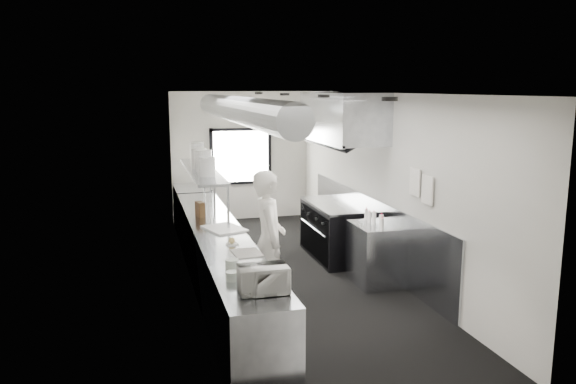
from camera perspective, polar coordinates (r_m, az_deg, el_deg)
floor at (r=8.93m, az=0.10°, el=-8.33°), size 3.00×8.00×0.01m
ceiling at (r=8.46m, az=0.10°, el=9.94°), size 3.00×8.00×0.01m
wall_back at (r=12.45m, az=-4.78°, el=3.62°), size 3.00×0.02×2.80m
wall_front at (r=4.94m, az=12.55°, el=-7.21°), size 3.00×0.02×2.80m
wall_left at (r=8.32m, az=-9.91°, el=0.07°), size 0.02×8.00×2.80m
wall_right at (r=9.09m, az=9.26°, el=0.97°), size 0.02×8.00×2.80m
wall_cladding at (r=9.52m, az=8.25°, el=-3.79°), size 0.03×5.50×1.10m
hvac_duct at (r=8.70m, az=-5.10°, el=8.26°), size 0.40×6.40×0.40m
service_window at (r=12.41m, az=-4.75°, el=3.60°), size 1.36×0.05×1.25m
exhaust_hood at (r=9.47m, az=5.43°, el=7.47°), size 0.81×2.20×0.88m
prep_counter at (r=8.10m, az=-6.88°, el=-7.05°), size 0.70×6.00×0.90m
pass_shelf at (r=9.31m, az=-8.63°, el=2.05°), size 0.45×3.00×0.68m
range at (r=9.74m, az=4.91°, el=-3.89°), size 0.88×1.60×0.94m
bottle_station at (r=8.54m, az=8.87°, el=-6.18°), size 0.65×0.80×0.90m
far_work_table at (r=11.66m, az=-9.56°, el=-1.69°), size 0.70×1.20×0.90m
notice_sheet_a at (r=7.98m, az=12.65°, el=0.99°), size 0.02×0.28×0.38m
notice_sheet_b at (r=7.69m, az=13.85°, el=0.21°), size 0.02×0.28×0.38m
line_cook at (r=7.41m, az=-1.93°, el=-4.87°), size 0.49×0.70×1.84m
microwave at (r=5.61m, az=-2.51°, el=-8.76°), size 0.45×0.34×0.27m
deli_tub_a at (r=5.99m, az=-5.66°, el=-8.41°), size 0.17×0.17×0.10m
deli_tub_b at (r=6.36m, az=-5.67°, el=-7.23°), size 0.19×0.19×0.11m
newspaper at (r=6.92m, az=-4.17°, el=-6.13°), size 0.35×0.42×0.01m
small_plate at (r=7.31m, az=-5.67°, el=-5.23°), size 0.22×0.22×0.01m
pastry at (r=7.30m, az=-5.67°, el=-4.86°), size 0.08×0.08×0.08m
cutting_board at (r=8.10m, az=-6.45°, el=-3.66°), size 0.63×0.73×0.02m
knife_block at (r=8.91m, az=-8.83°, el=-1.73°), size 0.14×0.23×0.23m
plate_stack_a at (r=8.57m, az=-8.14°, el=2.53°), size 0.26×0.26×0.28m
plate_stack_b at (r=9.05m, az=-8.49°, el=3.13°), size 0.30×0.30×0.34m
plate_stack_c at (r=9.38m, az=-8.94°, el=3.35°), size 0.31×0.31×0.33m
plate_stack_d at (r=10.09m, az=-9.11°, el=3.94°), size 0.29×0.29×0.37m
squeeze_bottle_a at (r=8.10m, az=9.44°, el=-3.20°), size 0.06×0.06×0.17m
squeeze_bottle_b at (r=8.22m, az=9.37°, el=-2.93°), size 0.08×0.08×0.19m
squeeze_bottle_c at (r=8.40m, az=8.64°, el=-2.61°), size 0.08×0.08×0.19m
squeeze_bottle_d at (r=8.48m, az=8.19°, el=-2.54°), size 0.08×0.08×0.17m
squeeze_bottle_e at (r=8.67m, az=7.89°, el=-2.26°), size 0.07×0.07×0.17m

